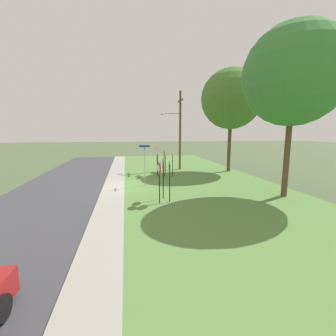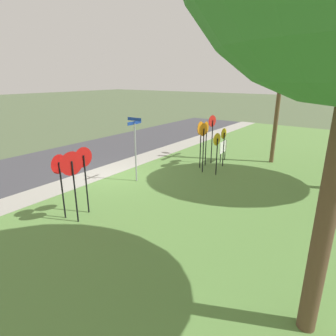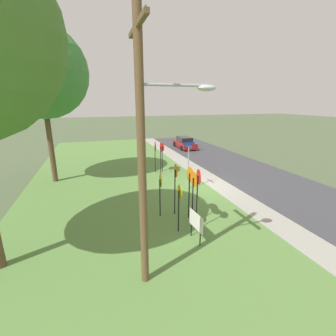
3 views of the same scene
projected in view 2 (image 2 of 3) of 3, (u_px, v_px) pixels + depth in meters
The scene contains 16 objects.
ground_plane at pixel (112, 176), 14.93m from camera, with size 160.00×160.00×0.00m, color #4C5B3D.
road_asphalt at pixel (58, 161), 17.59m from camera, with size 44.00×6.40×0.01m, color #3D3D42.
sidewalk_strip at pixel (102, 173), 15.36m from camera, with size 44.00×1.60×0.06m, color #99968C.
grass_median at pixel (215, 204), 11.60m from camera, with size 44.00×12.00×0.04m, color #567F3D.
stop_sign_near_left at pixel (203, 137), 14.86m from camera, with size 0.67×0.12×2.67m.
stop_sign_near_right at pixel (200, 134), 15.63m from camera, with size 0.73×0.11×2.64m.
stop_sign_far_left at pixel (212, 129), 16.42m from camera, with size 0.66×0.14×2.86m.
stop_sign_far_center at pixel (224, 139), 16.03m from camera, with size 0.61×0.10×2.21m.
stop_sign_far_right at pixel (217, 145), 14.53m from camera, with size 0.64×0.12×2.23m.
stop_sign_center_tall at pixel (206, 134), 16.05m from camera, with size 0.70×0.11×2.56m.
yield_sign_near_left at pixel (59, 172), 9.91m from camera, with size 0.69×0.15×2.41m.
yield_sign_near_right at pixel (72, 170), 9.58m from camera, with size 0.83×0.15×2.59m.
yield_sign_far_left at pixel (84, 164), 10.28m from camera, with size 0.75×0.11×2.56m.
street_name_post at pixel (135, 144), 13.58m from camera, with size 0.96×0.82×3.14m.
utility_pole at pixel (277, 84), 15.97m from camera, with size 2.10×2.33×8.43m.
notice_board at pixel (223, 148), 17.18m from camera, with size 1.10×0.12×1.25m.
Camera 2 is at (9.73, 10.59, 4.98)m, focal length 30.25 mm.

